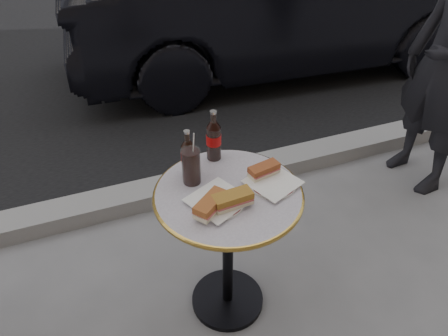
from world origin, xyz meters
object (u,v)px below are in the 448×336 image
object	(u,v)px
plate_left	(218,201)
bistro_table	(228,252)
cola_glass	(191,166)
cola_bottle_right	(214,135)
plate_right	(273,183)
cola_bottle_left	(188,153)

from	to	relation	value
plate_left	bistro_table	bearing A→B (deg)	36.18
plate_left	cola_glass	distance (m)	0.19
cola_bottle_right	plate_right	bearing A→B (deg)	-58.14
bistro_table	cola_bottle_left	bearing A→B (deg)	123.21
plate_right	cola_glass	bearing A→B (deg)	156.01
cola_bottle_left	cola_glass	size ratio (longest dim) A/B	1.35
plate_left	cola_bottle_right	xyz separation A→B (m)	(0.09, 0.29, 0.12)
bistro_table	plate_right	world-z (taller)	plate_right
plate_right	cola_glass	world-z (taller)	cola_glass
cola_bottle_left	cola_bottle_right	bearing A→B (deg)	27.18
cola_bottle_right	cola_glass	bearing A→B (deg)	-138.46
plate_left	cola_bottle_left	size ratio (longest dim) A/B	0.98
plate_right	cola_glass	distance (m)	0.35
cola_bottle_right	cola_glass	world-z (taller)	cola_bottle_right
cola_glass	cola_bottle_right	bearing A→B (deg)	41.54
plate_left	cola_bottle_right	world-z (taller)	cola_bottle_right
bistro_table	plate_left	distance (m)	0.38
plate_right	cola_bottle_right	distance (m)	0.33
bistro_table	cola_bottle_left	xyz separation A→B (m)	(-0.11, 0.17, 0.48)
plate_left	plate_right	size ratio (longest dim) A/B	1.07
bistro_table	cola_bottle_left	size ratio (longest dim) A/B	3.35
plate_right	cola_bottle_right	bearing A→B (deg)	121.86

